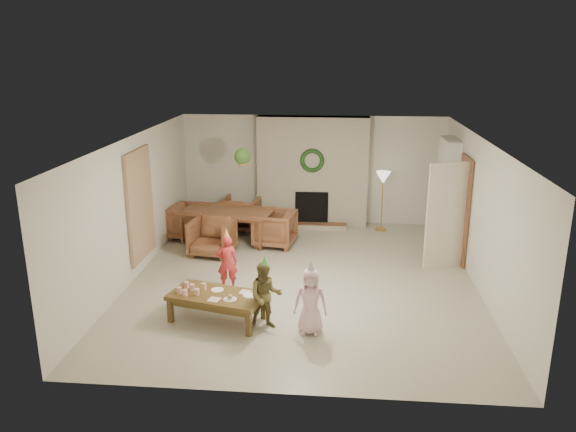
# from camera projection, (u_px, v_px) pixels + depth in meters

# --- Properties ---
(floor) EXTENTS (7.00, 7.00, 0.00)m
(floor) POSITION_uv_depth(u_px,v_px,m) (303.00, 279.00, 10.07)
(floor) COLOR #B7B29E
(floor) RESTS_ON ground
(ceiling) EXTENTS (7.00, 7.00, 0.00)m
(ceiling) POSITION_uv_depth(u_px,v_px,m) (304.00, 140.00, 9.35)
(ceiling) COLOR white
(ceiling) RESTS_ON wall_back
(wall_back) EXTENTS (7.00, 0.00, 7.00)m
(wall_back) POSITION_uv_depth(u_px,v_px,m) (313.00, 170.00, 13.05)
(wall_back) COLOR silver
(wall_back) RESTS_ON floor
(wall_front) EXTENTS (7.00, 0.00, 7.00)m
(wall_front) POSITION_uv_depth(u_px,v_px,m) (283.00, 298.00, 6.37)
(wall_front) COLOR silver
(wall_front) RESTS_ON floor
(wall_left) EXTENTS (0.00, 7.00, 7.00)m
(wall_left) POSITION_uv_depth(u_px,v_px,m) (134.00, 208.00, 9.97)
(wall_left) COLOR silver
(wall_left) RESTS_ON floor
(wall_right) EXTENTS (0.00, 7.00, 7.00)m
(wall_right) POSITION_uv_depth(u_px,v_px,m) (482.00, 216.00, 9.45)
(wall_right) COLOR silver
(wall_right) RESTS_ON floor
(fireplace_mass) EXTENTS (2.50, 0.40, 2.50)m
(fireplace_mass) POSITION_uv_depth(u_px,v_px,m) (313.00, 172.00, 12.86)
(fireplace_mass) COLOR #5A2417
(fireplace_mass) RESTS_ON floor
(fireplace_hearth) EXTENTS (1.60, 0.30, 0.12)m
(fireplace_hearth) POSITION_uv_depth(u_px,v_px,m) (311.00, 226.00, 12.87)
(fireplace_hearth) COLOR #5C2D19
(fireplace_hearth) RESTS_ON floor
(fireplace_firebox) EXTENTS (0.75, 0.12, 0.75)m
(fireplace_firebox) POSITION_uv_depth(u_px,v_px,m) (312.00, 208.00, 12.92)
(fireplace_firebox) COLOR black
(fireplace_firebox) RESTS_ON floor
(fireplace_wreath) EXTENTS (0.54, 0.10, 0.54)m
(fireplace_wreath) POSITION_uv_depth(u_px,v_px,m) (312.00, 161.00, 12.56)
(fireplace_wreath) COLOR #173E18
(fireplace_wreath) RESTS_ON fireplace_mass
(floor_lamp_base) EXTENTS (0.25, 0.25, 0.03)m
(floor_lamp_base) POSITION_uv_depth(u_px,v_px,m) (381.00, 229.00, 12.79)
(floor_lamp_base) COLOR gold
(floor_lamp_base) RESTS_ON floor
(floor_lamp_post) EXTENTS (0.03, 0.03, 1.21)m
(floor_lamp_post) POSITION_uv_depth(u_px,v_px,m) (382.00, 203.00, 12.62)
(floor_lamp_post) COLOR gold
(floor_lamp_post) RESTS_ON floor
(floor_lamp_shade) EXTENTS (0.32, 0.32, 0.27)m
(floor_lamp_shade) POSITION_uv_depth(u_px,v_px,m) (383.00, 178.00, 12.45)
(floor_lamp_shade) COLOR beige
(floor_lamp_shade) RESTS_ON floor_lamp_post
(bookshelf_carcass) EXTENTS (0.30, 1.00, 2.20)m
(bookshelf_carcass) POSITION_uv_depth(u_px,v_px,m) (447.00, 191.00, 11.70)
(bookshelf_carcass) COLOR white
(bookshelf_carcass) RESTS_ON floor
(bookshelf_shelf_a) EXTENTS (0.30, 0.92, 0.03)m
(bookshelf_shelf_a) POSITION_uv_depth(u_px,v_px,m) (443.00, 221.00, 11.89)
(bookshelf_shelf_a) COLOR white
(bookshelf_shelf_a) RESTS_ON bookshelf_carcass
(bookshelf_shelf_b) EXTENTS (0.30, 0.92, 0.03)m
(bookshelf_shelf_b) POSITION_uv_depth(u_px,v_px,m) (445.00, 203.00, 11.78)
(bookshelf_shelf_b) COLOR white
(bookshelf_shelf_b) RESTS_ON bookshelf_carcass
(bookshelf_shelf_c) EXTENTS (0.30, 0.92, 0.03)m
(bookshelf_shelf_c) POSITION_uv_depth(u_px,v_px,m) (446.00, 184.00, 11.66)
(bookshelf_shelf_c) COLOR white
(bookshelf_shelf_c) RESTS_ON bookshelf_carcass
(bookshelf_shelf_d) EXTENTS (0.30, 0.92, 0.03)m
(bookshelf_shelf_d) POSITION_uv_depth(u_px,v_px,m) (448.00, 165.00, 11.55)
(bookshelf_shelf_d) COLOR white
(bookshelf_shelf_d) RESTS_ON bookshelf_carcass
(books_row_lower) EXTENTS (0.20, 0.40, 0.24)m
(books_row_lower) POSITION_uv_depth(u_px,v_px,m) (444.00, 217.00, 11.71)
(books_row_lower) COLOR #9D3B1D
(books_row_lower) RESTS_ON bookshelf_shelf_a
(books_row_mid) EXTENTS (0.20, 0.44, 0.24)m
(books_row_mid) POSITION_uv_depth(u_px,v_px,m) (444.00, 196.00, 11.79)
(books_row_mid) COLOR navy
(books_row_mid) RESTS_ON bookshelf_shelf_b
(books_row_upper) EXTENTS (0.20, 0.36, 0.22)m
(books_row_upper) POSITION_uv_depth(u_px,v_px,m) (447.00, 179.00, 11.53)
(books_row_upper) COLOR gold
(books_row_upper) RESTS_ON bookshelf_shelf_c
(door_frame) EXTENTS (0.05, 0.86, 2.04)m
(door_frame) POSITION_uv_depth(u_px,v_px,m) (463.00, 210.00, 10.67)
(door_frame) COLOR brown
(door_frame) RESTS_ON floor
(door_leaf) EXTENTS (0.77, 0.32, 2.00)m
(door_leaf) POSITION_uv_depth(u_px,v_px,m) (446.00, 216.00, 10.34)
(door_leaf) COLOR beige
(door_leaf) RESTS_ON floor
(curtain_panel) EXTENTS (0.06, 1.20, 2.00)m
(curtain_panel) POSITION_uv_depth(u_px,v_px,m) (140.00, 205.00, 10.16)
(curtain_panel) COLOR tan
(curtain_panel) RESTS_ON wall_left
(dining_table) EXTENTS (2.06, 1.36, 0.67)m
(dining_table) POSITION_uv_depth(u_px,v_px,m) (227.00, 226.00, 11.95)
(dining_table) COLOR brown
(dining_table) RESTS_ON floor
(dining_chair_near) EXTENTS (0.91, 0.93, 0.74)m
(dining_chair_near) POSITION_uv_depth(u_px,v_px,m) (212.00, 237.00, 11.16)
(dining_chair_near) COLOR brown
(dining_chair_near) RESTS_ON floor
(dining_chair_far) EXTENTS (0.91, 0.93, 0.74)m
(dining_chair_far) POSITION_uv_depth(u_px,v_px,m) (240.00, 214.00, 12.72)
(dining_chair_far) COLOR brown
(dining_chair_far) RESTS_ON floor
(dining_chair_left) EXTENTS (0.93, 0.91, 0.74)m
(dining_chair_left) POSITION_uv_depth(u_px,v_px,m) (190.00, 222.00, 12.14)
(dining_chair_left) COLOR brown
(dining_chair_left) RESTS_ON floor
(dining_chair_right) EXTENTS (0.93, 0.91, 0.74)m
(dining_chair_right) POSITION_uv_depth(u_px,v_px,m) (275.00, 228.00, 11.69)
(dining_chair_right) COLOR brown
(dining_chair_right) RESTS_ON floor
(hanging_plant_cord) EXTENTS (0.01, 0.01, 0.70)m
(hanging_plant_cord) POSITION_uv_depth(u_px,v_px,m) (242.00, 145.00, 11.00)
(hanging_plant_cord) COLOR tan
(hanging_plant_cord) RESTS_ON ceiling
(hanging_plant_pot) EXTENTS (0.16, 0.16, 0.12)m
(hanging_plant_pot) POSITION_uv_depth(u_px,v_px,m) (242.00, 162.00, 11.10)
(hanging_plant_pot) COLOR #AC6837
(hanging_plant_pot) RESTS_ON hanging_plant_cord
(hanging_plant_foliage) EXTENTS (0.32, 0.32, 0.32)m
(hanging_plant_foliage) POSITION_uv_depth(u_px,v_px,m) (242.00, 156.00, 11.06)
(hanging_plant_foliage) COLOR #29521B
(hanging_plant_foliage) RESTS_ON hanging_plant_pot
(coffee_table_top) EXTENTS (1.54, 1.03, 0.06)m
(coffee_table_top) POSITION_uv_depth(u_px,v_px,m) (217.00, 296.00, 8.44)
(coffee_table_top) COLOR brown
(coffee_table_top) RESTS_ON floor
(coffee_table_apron) EXTENTS (1.40, 0.90, 0.09)m
(coffee_table_apron) POSITION_uv_depth(u_px,v_px,m) (217.00, 301.00, 8.46)
(coffee_table_apron) COLOR brown
(coffee_table_apron) RESTS_ON floor
(coffee_leg_fl) EXTENTS (0.09, 0.09, 0.37)m
(coffee_leg_fl) POSITION_uv_depth(u_px,v_px,m) (170.00, 311.00, 8.45)
(coffee_leg_fl) COLOR brown
(coffee_leg_fl) RESTS_ON floor
(coffee_leg_fr) EXTENTS (0.09, 0.09, 0.37)m
(coffee_leg_fr) POSITION_uv_depth(u_px,v_px,m) (249.00, 324.00, 8.04)
(coffee_leg_fr) COLOR brown
(coffee_leg_fr) RESTS_ON floor
(coffee_leg_bl) EXTENTS (0.09, 0.09, 0.37)m
(coffee_leg_bl) POSITION_uv_depth(u_px,v_px,m) (189.00, 296.00, 8.97)
(coffee_leg_bl) COLOR brown
(coffee_leg_bl) RESTS_ON floor
(coffee_leg_br) EXTENTS (0.09, 0.09, 0.37)m
(coffee_leg_br) POSITION_uv_depth(u_px,v_px,m) (264.00, 307.00, 8.56)
(coffee_leg_br) COLOR brown
(coffee_leg_br) RESTS_ON floor
(cup_a) EXTENTS (0.09, 0.09, 0.10)m
(cup_a) POSITION_uv_depth(u_px,v_px,m) (179.00, 290.00, 8.45)
(cup_a) COLOR white
(cup_a) RESTS_ON coffee_table_top
(cup_b) EXTENTS (0.09, 0.09, 0.10)m
(cup_b) POSITION_uv_depth(u_px,v_px,m) (186.00, 285.00, 8.64)
(cup_b) COLOR white
(cup_b) RESTS_ON coffee_table_top
(cup_c) EXTENTS (0.09, 0.09, 0.10)m
(cup_c) POSITION_uv_depth(u_px,v_px,m) (185.00, 293.00, 8.36)
(cup_c) COLOR white
(cup_c) RESTS_ON coffee_table_top
(cup_d) EXTENTS (0.09, 0.09, 0.10)m
(cup_d) POSITION_uv_depth(u_px,v_px,m) (192.00, 287.00, 8.55)
(cup_d) COLOR white
(cup_d) RESTS_ON coffee_table_top
(cup_e) EXTENTS (0.09, 0.09, 0.10)m
(cup_e) POSITION_uv_depth(u_px,v_px,m) (197.00, 292.00, 8.38)
(cup_e) COLOR white
(cup_e) RESTS_ON coffee_table_top
(cup_f) EXTENTS (0.09, 0.09, 0.10)m
(cup_f) POSITION_uv_depth(u_px,v_px,m) (204.00, 286.00, 8.58)
(cup_f) COLOR white
(cup_f) RESTS_ON coffee_table_top
(plate_a) EXTENTS (0.24, 0.24, 0.01)m
(plate_a) POSITION_uv_depth(u_px,v_px,m) (217.00, 290.00, 8.57)
(plate_a) COLOR white
(plate_a) RESTS_ON coffee_table_top
(plate_b) EXTENTS (0.24, 0.24, 0.01)m
(plate_b) POSITION_uv_depth(u_px,v_px,m) (230.00, 299.00, 8.25)
(plate_b) COLOR white
(plate_b) RESTS_ON coffee_table_top
(plate_c) EXTENTS (0.24, 0.24, 0.01)m
(plate_c) POSITION_uv_depth(u_px,v_px,m) (250.00, 295.00, 8.37)
(plate_c) COLOR white
(plate_c) RESTS_ON coffee_table_top
(food_scoop) EXTENTS (0.09, 0.09, 0.08)m
(food_scoop) POSITION_uv_depth(u_px,v_px,m) (230.00, 297.00, 8.24)
(food_scoop) COLOR tan
(food_scoop) RESTS_ON plate_b
(napkin_left) EXTENTS (0.20, 0.20, 0.01)m
(napkin_left) POSITION_uv_depth(u_px,v_px,m) (214.00, 299.00, 8.24)
(napkin_left) COLOR #E5A8B6
(napkin_left) RESTS_ON coffee_table_top
(napkin_right) EXTENTS (0.20, 0.20, 0.01)m
(napkin_right) POSITION_uv_depth(u_px,v_px,m) (245.00, 292.00, 8.49)
(napkin_right) COLOR #E5A8B6
(napkin_right) RESTS_ON coffee_table_top
(child_red) EXTENTS (0.38, 0.29, 0.95)m
(child_red) POSITION_uv_depth(u_px,v_px,m) (227.00, 262.00, 9.55)
(child_red) COLOR red
(child_red) RESTS_ON floor
(party_hat_red) EXTENTS (0.15, 0.15, 0.18)m
(party_hat_red) POSITION_uv_depth(u_px,v_px,m) (226.00, 233.00, 9.40)
(party_hat_red) COLOR gold
(party_hat_red) RESTS_ON child_red
(child_plaid) EXTENTS (0.56, 0.47, 1.01)m
(child_plaid) POSITION_uv_depth(u_px,v_px,m) (265.00, 296.00, 8.19)
(child_plaid) COLOR brown
(child_plaid) RESTS_ON floor
(party_hat_plaid) EXTENTS (0.14, 0.14, 0.17)m
(party_hat_plaid) POSITION_uv_depth(u_px,v_px,m) (265.00, 261.00, 8.04)
(party_hat_plaid) COLOR #51AA49
(party_hat_plaid) RESTS_ON child_plaid
(child_pink) EXTENTS (0.49, 0.33, 0.98)m
(child_pink) POSITION_uv_depth(u_px,v_px,m) (311.00, 301.00, 8.05)
(child_pink) COLOR #F4C3D2
(child_pink) RESTS_ON floor
(party_hat_pink) EXTENTS (0.15, 0.15, 0.18)m
(party_hat_pink) POSITION_uv_depth(u_px,v_px,m) (311.00, 267.00, 7.90)
(party_hat_pink) COLOR #B1B1B8
(party_hat_pink) RESTS_ON child_pink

